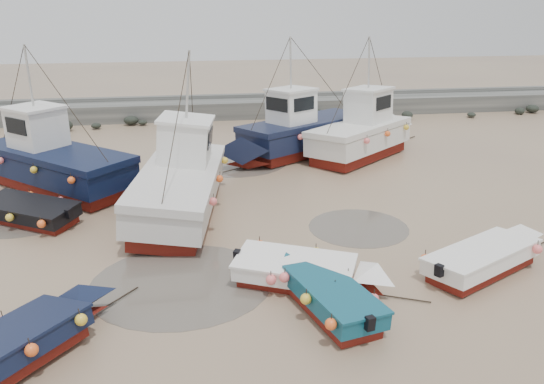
{
  "coord_description": "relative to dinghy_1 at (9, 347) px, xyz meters",
  "views": [
    {
      "loc": [
        -1.06,
        -15.82,
        8.02
      ],
      "look_at": [
        1.72,
        2.14,
        1.4
      ],
      "focal_mm": 35.0,
      "sensor_mm": 36.0,
      "label": 1
    }
  ],
  "objects": [
    {
      "name": "ground",
      "position": [
        5.47,
        4.84,
        -0.54
      ],
      "size": [
        120.0,
        120.0,
        0.0
      ],
      "primitive_type": "plane",
      "color": "#9C8262",
      "rests_on": "ground"
    },
    {
      "name": "seawall",
      "position": [
        5.52,
        26.83,
        0.09
      ],
      "size": [
        60.0,
        4.92,
        1.5
      ],
      "color": "slate",
      "rests_on": "ground"
    },
    {
      "name": "puddle_a",
      "position": [
        3.87,
        3.31,
        -0.53
      ],
      "size": [
        5.51,
        5.51,
        0.01
      ],
      "primitive_type": "cylinder",
      "color": "#5A5248",
      "rests_on": "ground"
    },
    {
      "name": "puddle_b",
      "position": [
        10.38,
        6.45,
        -0.53
      ],
      "size": [
        3.74,
        3.74,
        0.01
      ],
      "primitive_type": "cylinder",
      "color": "#5A5248",
      "rests_on": "ground"
    },
    {
      "name": "puddle_c",
      "position": [
        -2.24,
        8.48,
        -0.53
      ],
      "size": [
        3.48,
        3.48,
        0.01
      ],
      "primitive_type": "cylinder",
      "color": "#5A5248",
      "rests_on": "ground"
    },
    {
      "name": "puddle_d",
      "position": [
        6.61,
        15.7,
        -0.53
      ],
      "size": [
        5.45,
        5.45,
        0.01
      ],
      "primitive_type": "cylinder",
      "color": "#5A5248",
      "rests_on": "ground"
    },
    {
      "name": "dinghy_1",
      "position": [
        0.0,
        0.0,
        0.0
      ],
      "size": [
        4.98,
        5.74,
        1.43
      ],
      "rotation": [
        0.0,
        0.0,
        -0.69
      ],
      "color": "maroon",
      "rests_on": "ground"
    },
    {
      "name": "dinghy_2",
      "position": [
        7.78,
        1.3,
        0.02
      ],
      "size": [
        2.51,
        5.39,
        1.43
      ],
      "rotation": [
        0.0,
        0.0,
        0.28
      ],
      "color": "maroon",
      "rests_on": "ground"
    },
    {
      "name": "dinghy_3",
      "position": [
        13.4,
        2.64,
        0.0
      ],
      "size": [
        5.97,
        3.53,
        1.43
      ],
      "rotation": [
        0.0,
        0.0,
        -1.11
      ],
      "color": "maroon",
      "rests_on": "ground"
    },
    {
      "name": "dinghy_4",
      "position": [
        -2.14,
        9.02,
        0.01
      ],
      "size": [
        5.64,
        3.88,
        1.43
      ],
      "rotation": [
        0.0,
        0.0,
        1.02
      ],
      "color": "maroon",
      "rests_on": "ground"
    },
    {
      "name": "dinghy_5",
      "position": [
        7.55,
        2.57,
        0.02
      ],
      "size": [
        5.51,
        3.29,
        1.43
      ],
      "rotation": [
        0.0,
        0.0,
        -2.01
      ],
      "color": "maroon",
      "rests_on": "ground"
    },
    {
      "name": "cabin_boat_0",
      "position": [
        -2.05,
        13.01,
        0.78
      ],
      "size": [
        9.03,
        8.34,
        6.22
      ],
      "rotation": [
        0.0,
        0.0,
        0.84
      ],
      "color": "maroon",
      "rests_on": "ground"
    },
    {
      "name": "cabin_boat_1",
      "position": [
        3.81,
        9.47,
        0.76
      ],
      "size": [
        4.25,
        11.43,
        6.22
      ],
      "rotation": [
        0.0,
        0.0,
        -0.15
      ],
      "color": "maroon",
      "rests_on": "ground"
    },
    {
      "name": "cabin_boat_2",
      "position": [
        10.06,
        16.47,
        0.78
      ],
      "size": [
        9.94,
        7.09,
        6.22
      ],
      "rotation": [
        0.0,
        0.0,
        2.13
      ],
      "color": "maroon",
      "rests_on": "ground"
    },
    {
      "name": "cabin_boat_3",
      "position": [
        13.66,
        15.67,
        0.83
      ],
      "size": [
        8.13,
        6.98,
        6.22
      ],
      "rotation": [
        0.0,
        0.0,
        -0.89
      ],
      "color": "maroon",
      "rests_on": "ground"
    },
    {
      "name": "person",
      "position": [
        -0.58,
        13.05,
        -0.54
      ],
      "size": [
        0.7,
        0.55,
        1.7
      ],
      "primitive_type": "imported",
      "rotation": [
        0.0,
        0.0,
        3.39
      ],
      "color": "#1A1D37",
      "rests_on": "ground"
    }
  ]
}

